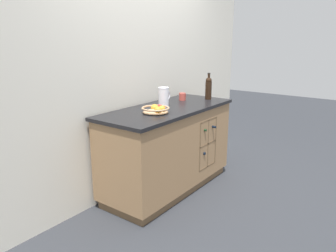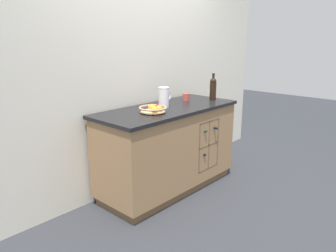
{
  "view_description": "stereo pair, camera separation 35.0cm",
  "coord_description": "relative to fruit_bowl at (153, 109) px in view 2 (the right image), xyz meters",
  "views": [
    {
      "loc": [
        -2.72,
        -2.01,
        1.64
      ],
      "look_at": [
        0.0,
        0.0,
        0.72
      ],
      "focal_mm": 35.0,
      "sensor_mm": 36.0,
      "label": 1
    },
    {
      "loc": [
        -2.5,
        -2.28,
        1.64
      ],
      "look_at": [
        0.0,
        0.0,
        0.72
      ],
      "focal_mm": 35.0,
      "sensor_mm": 36.0,
      "label": 2
    }
  ],
  "objects": [
    {
      "name": "ground_plane",
      "position": [
        0.29,
        0.07,
        -0.97
      ],
      "size": [
        14.0,
        14.0,
        0.0
      ],
      "primitive_type": "plane",
      "color": "#2D3035"
    },
    {
      "name": "back_wall",
      "position": [
        0.29,
        0.46,
        0.31
      ],
      "size": [
        4.4,
        0.06,
        2.55
      ],
      "primitive_type": "cube",
      "color": "silver",
      "rests_on": "ground_plane"
    },
    {
      "name": "kitchen_island",
      "position": [
        0.29,
        0.07,
        -0.5
      ],
      "size": [
        1.65,
        0.7,
        0.93
      ],
      "color": "brown",
      "rests_on": "ground_plane"
    },
    {
      "name": "fruit_bowl",
      "position": [
        0.0,
        0.0,
        0.0
      ],
      "size": [
        0.28,
        0.28,
        0.09
      ],
      "color": "tan",
      "rests_on": "kitchen_island"
    },
    {
      "name": "white_pitcher",
      "position": [
        0.27,
        0.11,
        0.07
      ],
      "size": [
        0.17,
        0.11,
        0.21
      ],
      "color": "white",
      "rests_on": "kitchen_island"
    },
    {
      "name": "ceramic_mug",
      "position": [
        0.71,
        0.17,
        0.0
      ],
      "size": [
        0.11,
        0.08,
        0.09
      ],
      "color": "#B7473D",
      "rests_on": "kitchen_island"
    },
    {
      "name": "standing_wine_bottle",
      "position": [
        0.95,
        -0.04,
        0.1
      ],
      "size": [
        0.08,
        0.08,
        0.31
      ],
      "color": "black",
      "rests_on": "kitchen_island"
    }
  ]
}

